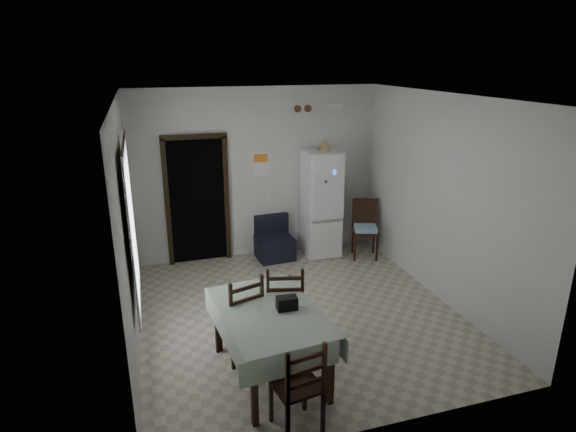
# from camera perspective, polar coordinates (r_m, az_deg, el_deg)

# --- Properties ---
(ground) EXTENTS (4.50, 4.50, 0.00)m
(ground) POSITION_cam_1_polar(r_m,az_deg,el_deg) (6.74, 1.27, -11.45)
(ground) COLOR #B5A994
(ground) RESTS_ON ground
(ceiling) EXTENTS (4.20, 4.50, 0.02)m
(ceiling) POSITION_cam_1_polar(r_m,az_deg,el_deg) (5.86, 1.48, 13.97)
(ceiling) COLOR white
(ceiling) RESTS_ON ground
(wall_back) EXTENTS (4.20, 0.02, 2.90)m
(wall_back) POSITION_cam_1_polar(r_m,az_deg,el_deg) (8.23, -3.58, 5.00)
(wall_back) COLOR silver
(wall_back) RESTS_ON ground
(wall_front) EXTENTS (4.20, 0.02, 2.90)m
(wall_front) POSITION_cam_1_polar(r_m,az_deg,el_deg) (4.23, 11.11, -8.70)
(wall_front) COLOR silver
(wall_front) RESTS_ON ground
(wall_left) EXTENTS (0.02, 4.50, 2.90)m
(wall_left) POSITION_cam_1_polar(r_m,az_deg,el_deg) (5.86, -18.51, -1.52)
(wall_left) COLOR silver
(wall_left) RESTS_ON ground
(wall_right) EXTENTS (0.02, 4.50, 2.90)m
(wall_right) POSITION_cam_1_polar(r_m,az_deg,el_deg) (7.07, 17.76, 1.89)
(wall_right) COLOR silver
(wall_right) RESTS_ON ground
(doorway) EXTENTS (1.06, 0.52, 2.22)m
(doorway) POSITION_cam_1_polar(r_m,az_deg,el_deg) (8.36, -10.88, 2.14)
(doorway) COLOR black
(doorway) RESTS_ON ground
(window_recess) EXTENTS (0.10, 1.20, 1.60)m
(window_recess) POSITION_cam_1_polar(r_m,az_deg,el_deg) (5.65, -19.14, -1.27)
(window_recess) COLOR silver
(window_recess) RESTS_ON ground
(curtain) EXTENTS (0.02, 1.45, 1.85)m
(curtain) POSITION_cam_1_polar(r_m,az_deg,el_deg) (5.64, -18.03, -1.17)
(curtain) COLOR silver
(curtain) RESTS_ON ground
(curtain_rod) EXTENTS (0.02, 1.60, 0.02)m
(curtain_rod) POSITION_cam_1_polar(r_m,az_deg,el_deg) (5.41, -18.92, 8.37)
(curtain_rod) COLOR black
(curtain_rod) RESTS_ON ground
(calendar) EXTENTS (0.28, 0.02, 0.40)m
(calendar) POSITION_cam_1_polar(r_m,az_deg,el_deg) (8.19, -3.25, 6.16)
(calendar) COLOR white
(calendar) RESTS_ON ground
(calendar_image) EXTENTS (0.24, 0.01, 0.14)m
(calendar_image) POSITION_cam_1_polar(r_m,az_deg,el_deg) (8.17, -3.25, 6.84)
(calendar_image) COLOR orange
(calendar_image) RESTS_ON ground
(light_switch) EXTENTS (0.08, 0.02, 0.12)m
(light_switch) POSITION_cam_1_polar(r_m,az_deg,el_deg) (8.34, -2.52, 2.72)
(light_switch) COLOR beige
(light_switch) RESTS_ON ground
(vent_left) EXTENTS (0.12, 0.03, 0.12)m
(vent_left) POSITION_cam_1_polar(r_m,az_deg,el_deg) (8.23, 1.15, 12.59)
(vent_left) COLOR brown
(vent_left) RESTS_ON ground
(vent_right) EXTENTS (0.12, 0.03, 0.12)m
(vent_right) POSITION_cam_1_polar(r_m,az_deg,el_deg) (8.28, 2.36, 12.62)
(vent_right) COLOR brown
(vent_right) RESTS_ON ground
(emergency_light) EXTENTS (0.25, 0.07, 0.09)m
(emergency_light) POSITION_cam_1_polar(r_m,az_deg,el_deg) (8.42, 5.52, 12.85)
(emergency_light) COLOR white
(emergency_light) RESTS_ON ground
(fridge) EXTENTS (0.60, 0.60, 1.85)m
(fridge) POSITION_cam_1_polar(r_m,az_deg,el_deg) (8.37, 3.93, 1.48)
(fridge) COLOR white
(fridge) RESTS_ON ground
(tan_cone) EXTENTS (0.26, 0.26, 0.20)m
(tan_cone) POSITION_cam_1_polar(r_m,az_deg,el_deg) (8.19, 4.36, 8.46)
(tan_cone) COLOR tan
(tan_cone) RESTS_ON fridge
(navy_seat) EXTENTS (0.64, 0.62, 0.73)m
(navy_seat) POSITION_cam_1_polar(r_m,az_deg,el_deg) (8.30, -1.58, -2.69)
(navy_seat) COLOR black
(navy_seat) RESTS_ON ground
(corner_chair) EXTENTS (0.55, 0.55, 1.01)m
(corner_chair) POSITION_cam_1_polar(r_m,az_deg,el_deg) (8.42, 9.16, -1.62)
(corner_chair) COLOR black
(corner_chair) RESTS_ON ground
(dining_table) EXTENTS (1.14, 1.62, 0.80)m
(dining_table) POSITION_cam_1_polar(r_m,az_deg,el_deg) (5.39, -2.17, -14.83)
(dining_table) COLOR #94A890
(dining_table) RESTS_ON ground
(black_bag) EXTENTS (0.23, 0.14, 0.14)m
(black_bag) POSITION_cam_1_polar(r_m,az_deg,el_deg) (5.17, -0.13, -10.28)
(black_bag) COLOR black
(black_bag) RESTS_ON dining_table
(dining_chair_far_left) EXTENTS (0.57, 0.57, 1.06)m
(dining_chair_far_left) POSITION_cam_1_polar(r_m,az_deg,el_deg) (5.66, -5.84, -11.58)
(dining_chair_far_left) COLOR black
(dining_chair_far_left) RESTS_ON ground
(dining_chair_far_right) EXTENTS (0.55, 0.55, 1.07)m
(dining_chair_far_right) POSITION_cam_1_polar(r_m,az_deg,el_deg) (5.86, -0.44, -10.34)
(dining_chair_far_right) COLOR black
(dining_chair_far_right) RESTS_ON ground
(dining_chair_near_head) EXTENTS (0.48, 0.48, 0.98)m
(dining_chair_near_head) POSITION_cam_1_polar(r_m,az_deg,el_deg) (4.68, 1.04, -19.27)
(dining_chair_near_head) COLOR black
(dining_chair_near_head) RESTS_ON ground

